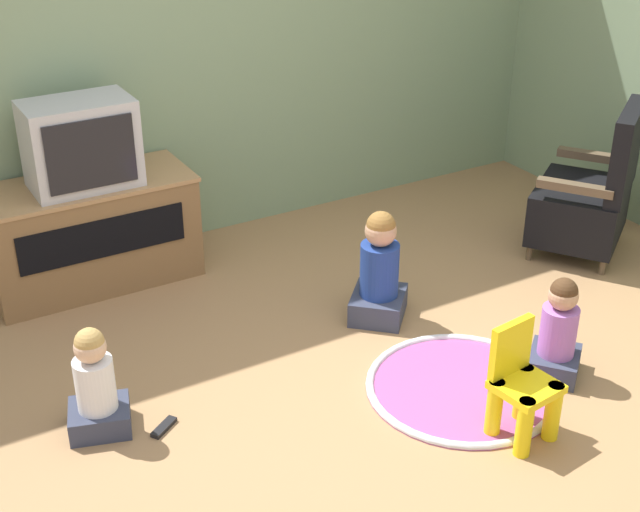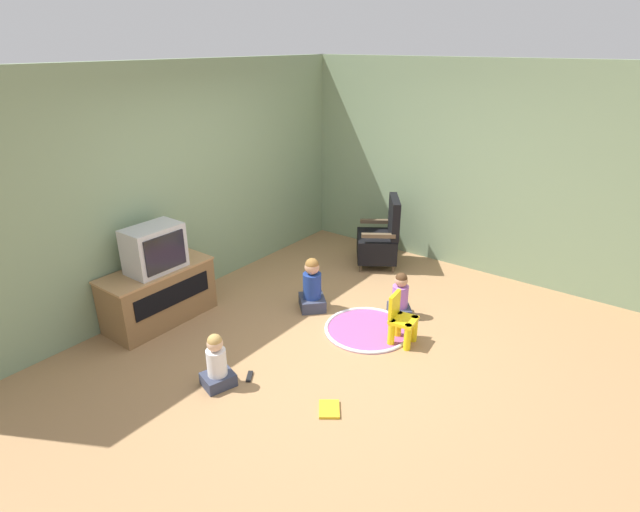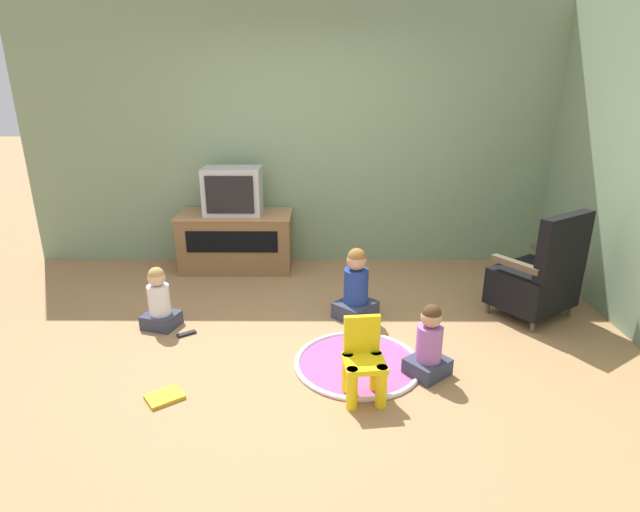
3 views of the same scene
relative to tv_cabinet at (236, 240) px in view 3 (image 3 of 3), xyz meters
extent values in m
plane|color=#9E754C|center=(0.75, -1.76, -0.32)|extent=(30.00, 30.00, 0.00)
cube|color=gray|center=(0.60, 0.34, 1.01)|extent=(5.69, 0.12, 2.65)
cube|color=brown|center=(0.00, 0.00, -0.01)|extent=(1.15, 0.51, 0.61)
cube|color=#A97C50|center=(0.00, 0.00, 0.28)|extent=(1.18, 0.52, 0.02)
cube|color=black|center=(0.00, -0.26, 0.06)|extent=(0.92, 0.01, 0.22)
cube|color=#B7B7BC|center=(0.00, -0.04, 0.53)|extent=(0.58, 0.36, 0.48)
cube|color=black|center=(0.00, -0.22, 0.53)|extent=(0.47, 0.02, 0.37)
cylinder|color=brown|center=(2.80, -0.78, -0.27)|extent=(0.04, 0.04, 0.10)
cylinder|color=brown|center=(2.36, -1.08, -0.27)|extent=(0.04, 0.04, 0.10)
cylinder|color=brown|center=(3.04, -1.14, -0.27)|extent=(0.04, 0.04, 0.10)
cylinder|color=brown|center=(2.60, -1.44, -0.27)|extent=(0.04, 0.04, 0.10)
cube|color=black|center=(2.70, -1.11, -0.06)|extent=(0.81, 0.78, 0.32)
cube|color=black|center=(2.82, -1.28, 0.36)|extent=(0.55, 0.42, 0.52)
cube|color=brown|center=(2.93, -0.95, 0.20)|extent=(0.30, 0.40, 0.05)
cube|color=brown|center=(2.47, -1.26, 0.20)|extent=(0.30, 0.40, 0.05)
cylinder|color=yellow|center=(1.10, -2.43, -0.18)|extent=(0.07, 0.07, 0.28)
cylinder|color=yellow|center=(1.28, -2.41, -0.18)|extent=(0.07, 0.07, 0.28)
cylinder|color=yellow|center=(1.07, -2.26, -0.18)|extent=(0.07, 0.07, 0.28)
cylinder|color=yellow|center=(1.26, -2.24, -0.18)|extent=(0.07, 0.07, 0.28)
cube|color=yellow|center=(1.18, -2.33, -0.06)|extent=(0.28, 0.27, 0.04)
cube|color=yellow|center=(1.16, -2.23, 0.09)|extent=(0.23, 0.06, 0.25)
cylinder|color=#A54C8C|center=(1.17, -1.93, -0.31)|extent=(0.91, 0.91, 0.01)
torus|color=silver|center=(1.17, -1.93, -0.31)|extent=(0.91, 0.91, 0.04)
cube|color=#33384C|center=(1.20, -1.17, -0.25)|extent=(0.42, 0.42, 0.14)
cylinder|color=navy|center=(1.20, -1.17, -0.03)|extent=(0.21, 0.21, 0.30)
sphere|color=tan|center=(1.20, -1.17, 0.19)|extent=(0.17, 0.17, 0.17)
sphere|color=olive|center=(1.20, -1.17, 0.22)|extent=(0.15, 0.15, 0.15)
cube|color=#33384C|center=(-0.41, -1.35, -0.26)|extent=(0.32, 0.30, 0.12)
cylinder|color=silver|center=(-0.41, -1.35, -0.08)|extent=(0.17, 0.17, 0.25)
sphere|color=#D8AD8C|center=(-0.41, -1.35, 0.11)|extent=(0.14, 0.14, 0.14)
sphere|color=tan|center=(-0.41, -1.35, 0.14)|extent=(0.13, 0.13, 0.13)
cube|color=#33384C|center=(1.64, -2.05, -0.26)|extent=(0.36, 0.35, 0.12)
cylinder|color=#A566BF|center=(1.64, -2.05, -0.08)|extent=(0.18, 0.18, 0.25)
sphere|color=tan|center=(1.64, -2.05, 0.12)|extent=(0.14, 0.14, 0.14)
sphere|color=#472D19|center=(1.64, -2.05, 0.14)|extent=(0.13, 0.13, 0.13)
cube|color=gold|center=(-0.09, -2.34, -0.31)|extent=(0.28, 0.27, 0.02)
cube|color=black|center=(-0.17, -1.50, -0.31)|extent=(0.15, 0.12, 0.02)
camera|label=1|loc=(-1.17, -4.59, 2.20)|focal=50.00mm
camera|label=2|loc=(-2.77, -4.25, 2.50)|focal=28.00mm
camera|label=3|loc=(0.91, -5.03, 1.60)|focal=28.00mm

